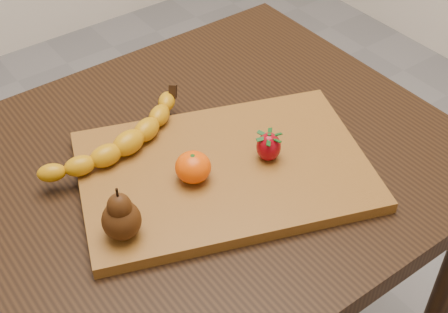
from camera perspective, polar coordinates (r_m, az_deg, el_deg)
table at (r=1.07m, az=-5.45°, el=-5.75°), size 1.00×0.70×0.76m
cutting_board at (r=0.99m, az=-0.00°, el=-1.30°), size 0.53×0.44×0.02m
banana at (r=1.01m, az=-8.74°, el=1.25°), size 0.25×0.11×0.04m
pear at (r=0.86m, az=-9.46°, el=-5.06°), size 0.06×0.06×0.09m
mandarin at (r=0.95m, az=-2.85°, el=-0.98°), size 0.07×0.07×0.05m
strawberry at (r=0.98m, az=4.11°, el=0.98°), size 0.05×0.05×0.05m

